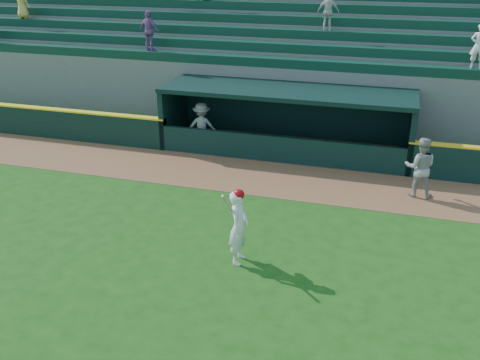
% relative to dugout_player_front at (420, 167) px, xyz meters
% --- Properties ---
extents(ground, '(120.00, 120.00, 0.00)m').
position_rel_dugout_player_front_xyz_m(ground, '(-4.88, -4.90, -0.97)').
color(ground, '#1B4B12').
rests_on(ground, ground).
extents(warning_track, '(40.00, 3.00, 0.01)m').
position_rel_dugout_player_front_xyz_m(warning_track, '(-4.88, -0.00, -0.97)').
color(warning_track, brown).
rests_on(warning_track, ground).
extents(dugout_player_front, '(0.96, 0.75, 1.94)m').
position_rel_dugout_player_front_xyz_m(dugout_player_front, '(0.00, 0.00, 0.00)').
color(dugout_player_front, '#A1A09B').
rests_on(dugout_player_front, ground).
extents(dugout_player_inside, '(1.33, 0.96, 1.86)m').
position_rel_dugout_player_front_xyz_m(dugout_player_inside, '(-8.05, 2.13, -0.04)').
color(dugout_player_inside, gray).
rests_on(dugout_player_inside, ground).
extents(dugout, '(9.40, 2.80, 2.46)m').
position_rel_dugout_player_front_xyz_m(dugout, '(-4.88, 3.10, 0.39)').
color(dugout, slate).
rests_on(dugout, ground).
extents(stands, '(34.50, 6.25, 7.00)m').
position_rel_dugout_player_front_xyz_m(stands, '(-4.92, 7.67, 1.43)').
color(stands, slate).
rests_on(stands, ground).
extents(batter_at_plate, '(0.54, 0.81, 1.99)m').
position_rel_dugout_player_front_xyz_m(batter_at_plate, '(-4.30, -5.35, 0.01)').
color(batter_at_plate, white).
rests_on(batter_at_plate, ground).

